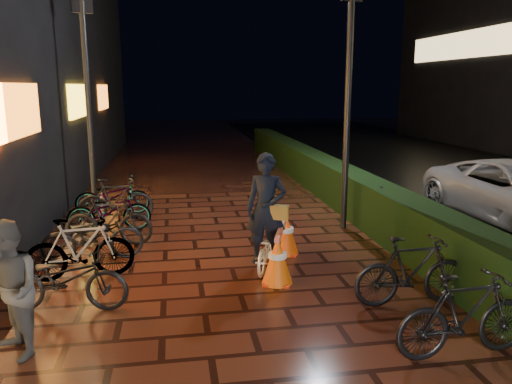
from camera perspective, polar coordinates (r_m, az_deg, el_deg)
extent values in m
plane|color=#381911|center=(6.49, -0.43, -15.54)|extent=(80.00, 80.00, 0.00)
cube|color=black|center=(14.52, 7.54, 2.00)|extent=(0.70, 20.00, 1.00)
imported|color=#515254|center=(6.23, -26.41, -10.09)|extent=(0.93, 0.97, 1.58)
cube|color=orange|center=(9.06, -26.08, 8.28)|extent=(0.08, 3.00, 0.90)
cube|color=yellow|center=(14.91, -19.56, 9.80)|extent=(0.08, 2.80, 0.90)
cube|color=orange|center=(19.85, -17.07, 10.34)|extent=(0.08, 2.20, 0.90)
cube|color=#FFD88C|center=(27.76, 22.60, 15.26)|extent=(0.06, 10.00, 1.30)
cylinder|color=black|center=(10.59, 10.40, 8.83)|extent=(0.16, 0.16, 4.90)
cylinder|color=black|center=(12.49, -18.55, 8.81)|extent=(0.17, 0.17, 4.87)
cube|color=black|center=(12.60, -19.30, 19.49)|extent=(0.46, 0.25, 0.33)
imported|color=white|center=(8.40, 1.31, -6.32)|extent=(0.97, 1.44, 0.72)
imported|color=black|center=(8.11, 1.17, -1.97)|extent=(0.78, 0.66, 1.83)
cube|color=olive|center=(8.06, 2.61, -2.32)|extent=(0.35, 0.25, 0.23)
cone|color=#F35F0C|center=(7.76, 2.45, -7.72)|extent=(0.48, 0.48, 0.76)
cone|color=#FF560D|center=(9.10, 3.41, -4.74)|extent=(0.48, 0.48, 0.76)
cube|color=red|center=(7.89, 2.43, -10.21)|extent=(0.52, 0.52, 0.03)
cube|color=#FF2D0D|center=(9.21, 3.39, -6.91)|extent=(0.52, 0.52, 0.03)
cube|color=red|center=(8.33, 3.00, -3.90)|extent=(0.58, 1.58, 0.08)
cube|color=black|center=(10.81, 13.79, -2.25)|extent=(0.68, 0.62, 0.04)
cylinder|color=black|center=(10.59, 13.57, -3.71)|extent=(0.04, 0.04, 0.38)
cylinder|color=black|center=(10.90, 15.22, -3.36)|extent=(0.04, 0.04, 0.38)
cylinder|color=black|center=(10.84, 12.24, -3.29)|extent=(0.04, 0.04, 0.38)
cylinder|color=black|center=(11.14, 13.89, -2.96)|extent=(0.04, 0.04, 0.38)
cube|color=#0B2292|center=(10.77, 13.83, -1.38)|extent=(0.50, 0.46, 0.30)
cylinder|color=black|center=(10.57, 13.82, -1.74)|extent=(0.16, 0.45, 0.97)
imported|color=black|center=(12.25, -16.09, -0.48)|extent=(1.74, 0.68, 0.90)
imported|color=black|center=(11.59, -15.75, -0.91)|extent=(1.71, 0.68, 1.00)
imported|color=black|center=(7.30, -21.04, -9.26)|extent=(1.78, 0.84, 0.90)
imported|color=black|center=(10.86, -16.45, -2.07)|extent=(1.76, 0.77, 0.90)
imported|color=black|center=(9.13, -18.15, -4.83)|extent=(1.78, 0.84, 0.90)
imported|color=black|center=(9.90, -16.51, -3.13)|extent=(1.71, 0.68, 1.00)
imported|color=black|center=(8.35, -19.48, -6.12)|extent=(1.71, 0.68, 1.00)
imported|color=black|center=(6.18, 22.79, -12.85)|extent=(1.68, 0.55, 1.00)
imported|color=black|center=(7.30, 17.40, -8.60)|extent=(1.66, 0.48, 1.00)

